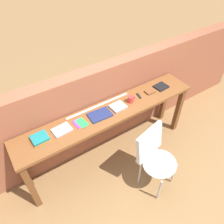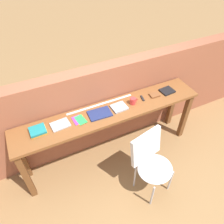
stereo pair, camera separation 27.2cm
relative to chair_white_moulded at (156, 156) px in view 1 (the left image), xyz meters
The scene contains 14 objects.
ground_plane 0.69m from the chair_white_moulded, 120.73° to the left, with size 40.00×40.00×0.00m, color olive.
brick_wall_back 1.06m from the chair_white_moulded, 102.55° to the left, with size 6.00×0.20×1.33m, color #935138.
sideboard 0.75m from the chair_white_moulded, 108.44° to the left, with size 2.50×0.44×0.88m.
chair_white_moulded is the anchor object (origin of this frame).
book_stack_leftmost 1.39m from the chair_white_moulded, 147.75° to the left, with size 0.19×0.17×0.05m.
magazine_cycling 1.18m from the chair_white_moulded, 140.70° to the left, with size 0.22×0.16×0.02m, color #9E9EA3.
pamphlet_pile_colourful 1.01m from the chair_white_moulded, 132.74° to the left, with size 0.16×0.18×0.01m.
book_open_centre 0.86m from the chair_white_moulded, 118.66° to the left, with size 0.28×0.19×0.02m, color navy.
book_grey_hardcover 0.78m from the chair_white_moulded, 98.48° to the left, with size 0.19×0.17×0.02m, color #9E9EA3.
mug 0.80m from the chair_white_moulded, 81.59° to the left, with size 0.11×0.08×0.09m.
multitool_folded 0.84m from the chair_white_moulded, 69.45° to the left, with size 0.02×0.11×0.02m, color black.
leather_journal_brown 0.91m from the chair_white_moulded, 57.15° to the left, with size 0.13×0.10×0.02m, color brown.
book_repair_rightmost 1.03m from the chair_white_moulded, 46.53° to the left, with size 0.19×0.16×0.02m, color black.
ruler_metal_back_edge 0.97m from the chair_white_moulded, 109.02° to the left, with size 0.92×0.03×0.00m, color silver.
Camera 1 is at (-1.10, -1.42, 2.75)m, focal length 35.00 mm.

